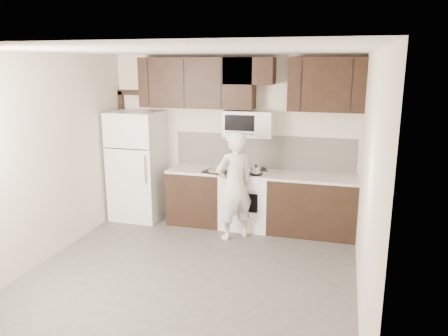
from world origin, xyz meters
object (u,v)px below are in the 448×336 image
at_px(stove, 246,199).
at_px(person, 234,186).
at_px(refrigerator, 137,166).
at_px(microwave, 249,124).

xyz_separation_m(stove, person, (-0.06, -0.52, 0.36)).
bearing_deg(stove, person, -96.81).
bearing_deg(stove, refrigerator, -178.49).
distance_m(stove, microwave, 1.20).
height_order(stove, refrigerator, refrigerator).
height_order(stove, person, person).
distance_m(refrigerator, person, 1.85).
height_order(stove, microwave, microwave).
bearing_deg(refrigerator, person, -14.71).
bearing_deg(stove, microwave, 90.10).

